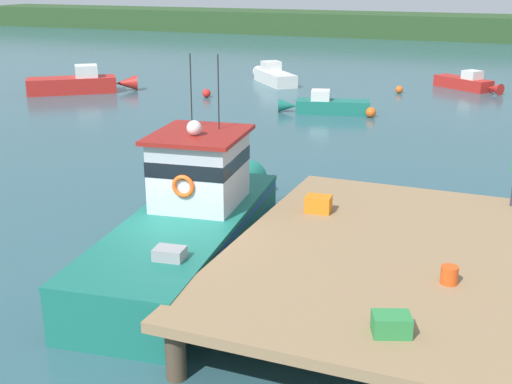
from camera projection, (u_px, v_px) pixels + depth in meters
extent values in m
plane|color=#2D5660|center=(178.00, 266.00, 15.98)|extent=(200.00, 200.00, 0.00)
cylinder|color=#4C3D2D|center=(176.00, 352.00, 11.43)|extent=(0.36, 0.36, 1.00)
cylinder|color=#4C3D2D|center=(318.00, 205.00, 18.65)|extent=(0.36, 0.36, 1.00)
cube|color=#937551|center=(381.00, 254.00, 13.92)|extent=(6.00, 9.00, 0.20)
cube|color=#196B5B|center=(184.00, 246.00, 15.73)|extent=(3.48, 8.25, 1.10)
cone|color=#196B5B|center=(242.00, 185.00, 20.23)|extent=(1.32, 1.92, 1.10)
cube|color=#234C9E|center=(184.00, 228.00, 15.59)|extent=(3.48, 8.09, 0.12)
cube|color=#196B5B|center=(183.00, 222.00, 15.54)|extent=(3.52, 8.26, 0.12)
cube|color=silver|center=(200.00, 173.00, 16.38)|extent=(2.16, 2.42, 1.80)
cube|color=black|center=(199.00, 160.00, 16.28)|extent=(2.18, 2.44, 0.36)
cube|color=maroon|center=(199.00, 135.00, 16.08)|extent=(2.44, 2.75, 0.10)
sphere|color=white|center=(194.00, 128.00, 15.74)|extent=(0.36, 0.36, 0.36)
cylinder|color=black|center=(191.00, 91.00, 16.33)|extent=(0.03, 0.03, 1.80)
cylinder|color=black|center=(218.00, 92.00, 16.16)|extent=(0.03, 0.03, 1.80)
cube|color=#939399|center=(170.00, 256.00, 13.35)|extent=(0.65, 0.51, 0.36)
torus|color=orange|center=(113.00, 269.00, 13.07)|extent=(0.63, 0.63, 0.12)
torus|color=#EA5119|center=(183.00, 186.00, 15.33)|extent=(0.55, 0.17, 0.54)
cube|color=orange|center=(318.00, 204.00, 16.00)|extent=(0.64, 0.50, 0.39)
cube|color=#2D8442|center=(391.00, 324.00, 10.59)|extent=(0.72, 0.62, 0.34)
cylinder|color=#E04C19|center=(449.00, 275.00, 12.32)|extent=(0.32, 0.32, 0.34)
cube|color=red|center=(72.00, 85.00, 38.70)|extent=(4.89, 4.26, 0.90)
cone|color=red|center=(126.00, 83.00, 39.47)|extent=(1.53, 1.47, 0.90)
cube|color=silver|center=(86.00, 71.00, 38.67)|extent=(1.75, 1.75, 0.67)
cube|color=silver|center=(275.00, 78.00, 41.87)|extent=(3.75, 3.97, 0.75)
cone|color=silver|center=(261.00, 72.00, 44.19)|extent=(1.25, 1.28, 0.75)
cube|color=silver|center=(271.00, 66.00, 42.31)|extent=(1.48, 1.48, 0.57)
cube|color=#196B5B|center=(333.00, 107.00, 33.16)|extent=(3.76, 2.00, 0.65)
cone|color=#196B5B|center=(288.00, 106.00, 33.44)|extent=(1.03, 0.86, 0.65)
cube|color=silver|center=(321.00, 95.00, 33.06)|extent=(1.10, 1.11, 0.49)
cube|color=red|center=(463.00, 83.00, 40.15)|extent=(3.63, 3.07, 0.66)
cone|color=red|center=(494.00, 89.00, 38.32)|extent=(1.13, 1.07, 0.66)
cube|color=silver|center=(472.00, 75.00, 39.46)|extent=(1.28, 1.29, 0.50)
sphere|color=#EA5B19|center=(399.00, 89.00, 38.71)|extent=(0.43, 0.43, 0.43)
sphere|color=silver|center=(228.00, 168.00, 23.12)|extent=(0.45, 0.45, 0.45)
sphere|color=red|center=(207.00, 93.00, 37.40)|extent=(0.47, 0.47, 0.47)
sphere|color=#EA5B19|center=(371.00, 112.00, 32.27)|extent=(0.49, 0.49, 0.49)
cube|color=#284723|center=(462.00, 27.00, 70.19)|extent=(120.00, 8.00, 2.40)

